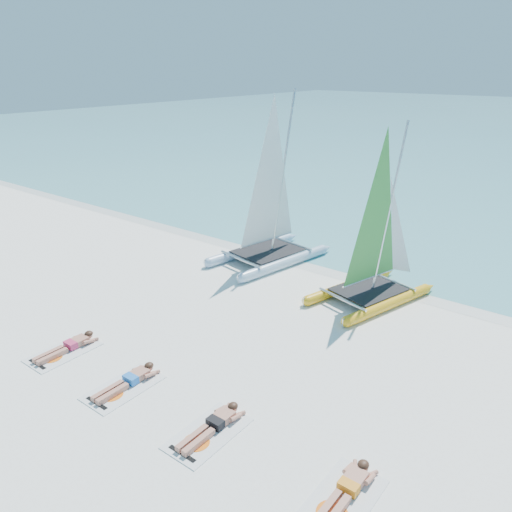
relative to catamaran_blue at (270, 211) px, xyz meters
The scene contains 12 objects.
ground 5.82m from the catamaran_blue, 62.55° to the right, with size 140.00×140.00×0.00m, color white.
wet_sand_strip 3.26m from the catamaran_blue, 14.29° to the left, with size 140.00×1.40×0.01m, color silver.
catamaran_blue is the anchor object (origin of this frame).
catamaran_yellow 4.77m from the catamaran_blue, ahead, with size 3.10×4.70×5.83m.
towel_a 9.03m from the catamaran_blue, 92.46° to the right, with size 1.00×1.85×0.02m, color silver.
sunbather_a 8.82m from the catamaran_blue, 92.52° to the right, with size 0.37×1.73×0.26m.
towel_b 9.30m from the catamaran_blue, 76.28° to the right, with size 1.00×1.85×0.02m, color silver.
sunbather_b 9.09m from the catamaran_blue, 75.99° to the right, with size 0.37×1.73×0.26m.
towel_c 10.19m from the catamaran_blue, 61.16° to the right, with size 1.00×1.85×0.02m, color silver.
sunbather_c 10.00m from the catamaran_blue, 60.62° to the right, with size 0.37×1.73×0.26m.
towel_d 11.80m from the catamaran_blue, 47.48° to the right, with size 1.00×1.85×0.02m, color silver.
sunbather_d 11.64m from the catamaran_blue, 46.83° to the right, with size 0.37×1.73×0.26m.
Camera 1 is at (8.20, -9.91, 7.22)m, focal length 35.00 mm.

